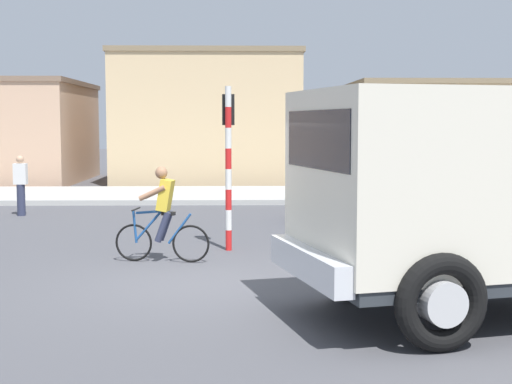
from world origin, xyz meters
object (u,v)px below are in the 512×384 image
(cyclist, at_px, (162,214))
(traffic_light_pole, at_px, (228,145))
(truck_foreground, at_px, (504,187))
(car_white_mid, at_px, (377,189))
(pedestrian_near_kerb, at_px, (21,184))

(cyclist, relative_size, traffic_light_pole, 0.54)
(traffic_light_pole, bearing_deg, cyclist, -132.51)
(truck_foreground, height_order, car_white_mid, truck_foreground)
(truck_foreground, bearing_deg, cyclist, 142.19)
(traffic_light_pole, xyz_separation_m, car_white_mid, (3.71, 4.15, -1.25))
(truck_foreground, distance_m, traffic_light_pole, 6.19)
(truck_foreground, height_order, cyclist, truck_foreground)
(cyclist, distance_m, car_white_mid, 7.29)
(truck_foreground, xyz_separation_m, cyclist, (-4.80, 3.72, -0.80))
(car_white_mid, bearing_deg, traffic_light_pole, -131.77)
(car_white_mid, xyz_separation_m, pedestrian_near_kerb, (-9.38, 1.34, 0.03))
(cyclist, xyz_separation_m, car_white_mid, (4.88, 5.42, -0.05))
(truck_foreground, bearing_deg, car_white_mid, 89.50)
(pedestrian_near_kerb, bearing_deg, cyclist, -56.38)
(truck_foreground, relative_size, traffic_light_pole, 1.83)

